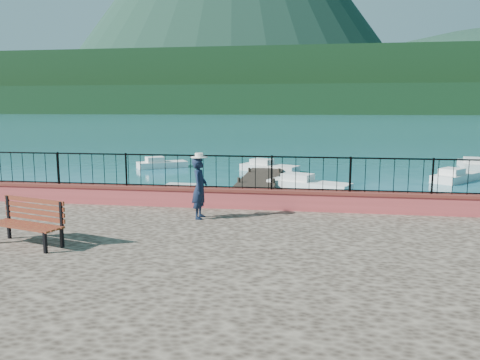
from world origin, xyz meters
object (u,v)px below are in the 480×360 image
(boat_1, at_px, (309,182))
(boat_5, at_px, (471,162))
(boat_4, at_px, (269,165))
(boat_2, at_px, (456,174))
(person, at_px, (200,188))
(boat_3, at_px, (162,162))
(boat_0, at_px, (193,193))
(park_bench, at_px, (27,232))

(boat_1, relative_size, boat_5, 1.10)
(boat_1, distance_m, boat_4, 7.16)
(boat_2, distance_m, boat_4, 11.12)
(person, bearing_deg, boat_4, -0.58)
(boat_3, bearing_deg, boat_2, -42.00)
(boat_4, height_order, boat_5, same)
(person, height_order, boat_2, person)
(boat_5, bearing_deg, boat_0, 141.35)
(boat_1, bearing_deg, boat_0, -116.90)
(boat_4, bearing_deg, person, -67.69)
(boat_4, xyz_separation_m, boat_5, (13.59, 3.84, 0.00))
(park_bench, height_order, boat_1, park_bench)
(park_bench, xyz_separation_m, boat_1, (5.83, 14.74, -1.10))
(person, xyz_separation_m, boat_5, (13.73, 22.27, -1.61))
(boat_2, xyz_separation_m, boat_5, (2.77, 6.39, 0.00))
(person, distance_m, boat_0, 8.20)
(park_bench, xyz_separation_m, boat_4, (3.20, 21.40, -1.10))
(park_bench, distance_m, boat_0, 10.79)
(boat_0, distance_m, boat_4, 10.96)
(boat_2, bearing_deg, park_bench, -176.32)
(boat_1, relative_size, boat_4, 1.10)
(boat_1, xyz_separation_m, boat_5, (10.96, 10.50, 0.00))
(boat_2, bearing_deg, boat_0, 162.08)
(boat_0, xyz_separation_m, boat_1, (4.97, 4.04, 0.00))
(boat_3, xyz_separation_m, boat_4, (7.51, -0.64, 0.00))
(boat_5, bearing_deg, boat_3, 107.57)
(park_bench, relative_size, person, 1.14)
(boat_4, bearing_deg, boat_3, -162.15)
(person, relative_size, boat_2, 0.46)
(person, distance_m, boat_3, 20.51)
(boat_3, bearing_deg, boat_5, -23.49)
(person, xyz_separation_m, boat_0, (-2.20, 7.73, -1.61))
(park_bench, relative_size, boat_5, 0.48)
(boat_1, height_order, boat_2, same)
(person, relative_size, boat_3, 0.49)
(park_bench, bearing_deg, boat_4, 97.98)
(boat_0, height_order, boat_4, same)
(boat_1, bearing_deg, person, -79.27)
(boat_2, relative_size, boat_4, 0.93)
(park_bench, xyz_separation_m, boat_3, (-4.31, 22.05, -1.10))
(person, bearing_deg, boat_5, -31.80)
(boat_5, bearing_deg, boat_1, 142.72)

